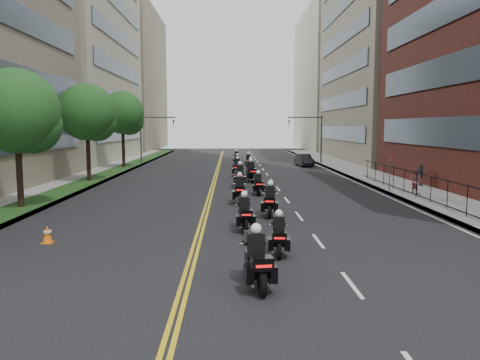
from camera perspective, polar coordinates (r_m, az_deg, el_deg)
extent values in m
plane|color=black|center=(13.29, -0.35, -12.75)|extent=(160.00, 160.00, 0.00)
cube|color=gray|center=(39.71, 16.65, 0.06)|extent=(4.00, 90.00, 0.15)
cube|color=gray|center=(39.59, -18.58, -0.02)|extent=(4.00, 90.00, 0.15)
cube|color=#163814|center=(39.35, -17.48, 0.12)|extent=(2.00, 90.00, 0.04)
cube|color=#333F4C|center=(32.76, 24.41, 4.43)|extent=(0.12, 25.80, 1.80)
cube|color=#333F4C|center=(32.90, 24.75, 11.40)|extent=(0.12, 25.80, 1.80)
cube|color=#333F4C|center=(33.51, 25.09, 18.22)|extent=(0.12, 25.80, 1.80)
cube|color=#756B55|center=(65.18, 18.94, 15.61)|extent=(15.00, 28.00, 30.00)
cube|color=#333F4C|center=(62.18, 11.97, 5.63)|extent=(0.12, 24.08, 1.80)
cube|color=#333F4C|center=(62.25, 12.05, 9.31)|extent=(0.12, 24.08, 1.80)
cube|color=#333F4C|center=(62.57, 12.14, 12.97)|extent=(0.12, 24.08, 1.80)
cube|color=#333F4C|center=(63.15, 12.24, 16.57)|extent=(0.12, 24.08, 1.80)
cube|color=#333F4C|center=(63.98, 12.33, 20.10)|extent=(0.12, 24.08, 1.80)
cube|color=#AEA48D|center=(93.50, 12.44, 11.72)|extent=(15.00, 28.00, 26.00)
cube|color=#333F4C|center=(32.60, -26.28, 4.33)|extent=(0.12, 25.80, 1.80)
cube|color=#333F4C|center=(32.73, -26.65, 11.34)|extent=(0.12, 25.80, 1.80)
cube|color=#333F4C|center=(33.35, -27.02, 18.19)|extent=(0.12, 25.80, 1.80)
cube|color=#AEA48D|center=(65.57, -21.66, 17.22)|extent=(16.00, 28.00, 34.00)
cube|color=#333F4C|center=(62.09, -14.11, 5.57)|extent=(0.12, 24.08, 1.80)
cube|color=#333F4C|center=(62.16, -14.21, 9.26)|extent=(0.12, 24.08, 1.80)
cube|color=#333F4C|center=(62.49, -14.32, 12.92)|extent=(0.12, 24.08, 1.80)
cube|color=#333F4C|center=(63.07, -14.43, 16.53)|extent=(0.12, 24.08, 1.80)
cube|color=#333F4C|center=(63.89, -14.54, 20.06)|extent=(0.12, 24.08, 1.80)
cube|color=#756B55|center=(93.53, -15.04, 11.65)|extent=(16.00, 28.00, 26.00)
cube|color=black|center=(27.12, 23.14, 0.13)|extent=(0.05, 28.00, 0.05)
cube|color=black|center=(27.28, 23.02, -2.58)|extent=(0.05, 28.00, 0.05)
cylinder|color=black|center=(26.97, -25.34, 1.73)|extent=(0.32, 0.32, 4.83)
sphere|color=#1A4E1D|center=(26.91, -25.63, 7.60)|extent=(4.40, 4.40, 4.40)
sphere|color=#1A4E1D|center=(27.03, -24.04, 6.20)|extent=(3.08, 3.08, 3.08)
cylinder|color=black|center=(38.21, -18.02, 3.50)|extent=(0.32, 0.32, 5.11)
sphere|color=#1A4E1D|center=(38.18, -18.18, 7.88)|extent=(4.40, 4.40, 4.40)
sphere|color=#1A4E1D|center=(38.38, -17.10, 6.82)|extent=(3.08, 3.08, 3.08)
cylinder|color=black|center=(49.80, -14.05, 4.44)|extent=(0.32, 0.32, 5.39)
sphere|color=#1A4E1D|center=(49.79, -14.15, 7.98)|extent=(4.40, 4.40, 4.40)
sphere|color=#1A4E1D|center=(50.04, -13.35, 7.11)|extent=(3.08, 3.08, 3.08)
cylinder|color=#3F3F44|center=(55.60, 9.88, 4.85)|extent=(0.18, 0.18, 5.60)
cylinder|color=#3F3F44|center=(55.24, 7.88, 7.57)|extent=(4.00, 0.14, 0.14)
imported|color=black|center=(54.98, 6.00, 6.77)|extent=(0.16, 0.20, 1.00)
cylinder|color=#3F3F44|center=(55.53, -11.98, 4.80)|extent=(0.18, 0.18, 5.60)
cylinder|color=#3F3F44|center=(55.18, -9.99, 7.54)|extent=(4.00, 0.14, 0.14)
imported|color=black|center=(54.93, -8.10, 6.74)|extent=(0.16, 0.20, 1.00)
cylinder|color=black|center=(12.41, 2.71, -12.47)|extent=(0.23, 0.72, 0.71)
cylinder|color=black|center=(13.97, 1.37, -10.27)|extent=(0.23, 0.72, 0.71)
cube|color=black|center=(13.10, 2.00, -10.09)|extent=(0.61, 1.45, 0.42)
cube|color=silver|center=(13.22, 1.96, -11.02)|extent=(0.46, 0.62, 0.31)
cube|color=black|center=(12.24, 2.73, -10.07)|extent=(0.59, 0.50, 0.33)
cube|color=red|center=(12.04, 2.93, -10.46)|extent=(0.42, 0.08, 0.07)
cube|color=black|center=(13.01, 1.97, -7.82)|extent=(0.49, 0.35, 0.65)
sphere|color=white|center=(12.92, 1.97, -5.93)|extent=(0.30, 0.30, 0.30)
cylinder|color=black|center=(15.70, 4.81, -8.54)|extent=(0.17, 0.63, 0.62)
cylinder|color=black|center=(17.11, 4.66, -7.26)|extent=(0.17, 0.63, 0.62)
cube|color=black|center=(16.34, 4.74, -7.01)|extent=(0.48, 1.26, 0.37)
cube|color=silver|center=(16.44, 4.73, -7.68)|extent=(0.38, 0.53, 0.27)
cube|color=black|center=(15.58, 4.82, -6.85)|extent=(0.50, 0.42, 0.29)
cube|color=red|center=(15.40, 4.85, -7.09)|extent=(0.37, 0.05, 0.06)
cube|color=black|center=(16.29, 4.75, -5.40)|extent=(0.42, 0.29, 0.57)
sphere|color=white|center=(16.22, 4.76, -4.07)|extent=(0.27, 0.27, 0.27)
cylinder|color=black|center=(19.25, 0.74, -5.60)|extent=(0.18, 0.68, 0.67)
cylinder|color=black|center=(20.80, 0.33, -4.68)|extent=(0.18, 0.68, 0.67)
cube|color=black|center=(19.97, 0.53, -4.35)|extent=(0.49, 1.36, 0.40)
cube|color=silver|center=(20.06, 0.52, -4.96)|extent=(0.41, 0.57, 0.30)
cube|color=black|center=(19.15, 0.74, -4.10)|extent=(0.54, 0.44, 0.32)
cube|color=red|center=(18.95, 0.80, -4.27)|extent=(0.40, 0.05, 0.07)
cube|color=black|center=(19.93, 0.52, -2.92)|extent=(0.45, 0.30, 0.61)
sphere|color=white|center=(19.88, 0.52, -1.74)|extent=(0.29, 0.29, 0.29)
cylinder|color=black|center=(22.38, 3.60, -3.85)|extent=(0.23, 0.72, 0.71)
cylinder|color=black|center=(24.01, 3.74, -3.13)|extent=(0.23, 0.72, 0.71)
cube|color=black|center=(23.15, 3.68, -2.77)|extent=(0.60, 1.44, 0.42)
cube|color=silver|center=(23.24, 3.68, -3.33)|extent=(0.46, 0.61, 0.31)
cube|color=black|center=(22.29, 3.61, -2.48)|extent=(0.59, 0.50, 0.33)
cube|color=red|center=(22.08, 3.59, -2.62)|extent=(0.42, 0.08, 0.07)
cube|color=black|center=(23.12, 3.69, -1.48)|extent=(0.49, 0.34, 0.64)
sphere|color=white|center=(23.07, 3.70, -0.40)|extent=(0.30, 0.30, 0.30)
cylinder|color=black|center=(26.05, -0.01, -2.33)|extent=(0.16, 0.72, 0.72)
cylinder|color=black|center=(27.73, -0.05, -1.78)|extent=(0.16, 0.72, 0.72)
cube|color=black|center=(26.85, -0.03, -1.42)|extent=(0.46, 1.44, 0.43)
cube|color=silver|center=(26.93, -0.03, -1.92)|extent=(0.41, 0.59, 0.32)
cube|color=black|center=(25.97, -0.01, -1.12)|extent=(0.56, 0.45, 0.34)
cube|color=red|center=(25.75, 0.00, -1.24)|extent=(0.43, 0.04, 0.07)
cube|color=black|center=(26.83, -0.03, -0.28)|extent=(0.47, 0.30, 0.66)
sphere|color=white|center=(26.79, -0.04, 0.67)|extent=(0.31, 0.31, 0.31)
cylinder|color=black|center=(29.46, 2.35, -1.38)|extent=(0.15, 0.64, 0.64)
cylinder|color=black|center=(30.94, 2.09, -0.99)|extent=(0.15, 0.64, 0.64)
cube|color=black|center=(30.16, 2.22, -0.69)|extent=(0.43, 1.28, 0.38)
cube|color=silver|center=(30.24, 2.21, -1.08)|extent=(0.37, 0.53, 0.28)
cube|color=black|center=(29.39, 2.35, -0.44)|extent=(0.50, 0.41, 0.30)
cube|color=red|center=(29.20, 2.39, -0.52)|extent=(0.38, 0.04, 0.07)
cube|color=black|center=(30.15, 2.21, 0.21)|extent=(0.42, 0.28, 0.58)
sphere|color=white|center=(30.12, 2.21, 0.96)|extent=(0.27, 0.27, 0.27)
cylinder|color=black|center=(33.06, -0.01, -0.39)|extent=(0.18, 0.76, 0.76)
cylinder|color=black|center=(34.83, 0.00, -0.03)|extent=(0.18, 0.76, 0.76)
cube|color=black|center=(33.91, -0.01, 0.32)|extent=(0.51, 1.52, 0.45)
cube|color=silver|center=(33.99, -0.01, -0.10)|extent=(0.44, 0.63, 0.34)
cube|color=black|center=(32.99, -0.01, 0.61)|extent=(0.59, 0.48, 0.36)
cube|color=red|center=(32.76, -0.02, 0.53)|extent=(0.45, 0.05, 0.08)
cube|color=black|center=(33.91, -0.01, 1.27)|extent=(0.50, 0.33, 0.69)
sphere|color=white|center=(33.88, -0.01, 2.06)|extent=(0.32, 0.32, 0.32)
cylinder|color=black|center=(36.16, 1.57, 0.20)|extent=(0.25, 0.77, 0.75)
cylinder|color=black|center=(37.90, 1.09, 0.50)|extent=(0.25, 0.77, 0.75)
cube|color=black|center=(36.99, 1.33, 0.83)|extent=(0.66, 1.55, 0.44)
cube|color=silver|center=(37.08, 1.31, 0.45)|extent=(0.50, 0.66, 0.33)
cube|color=black|center=(36.10, 1.57, 1.11)|extent=(0.63, 0.54, 0.36)
cube|color=red|center=(35.87, 1.64, 1.04)|extent=(0.44, 0.09, 0.08)
cube|color=black|center=(37.00, 1.31, 1.70)|extent=(0.52, 0.37, 0.69)
sphere|color=white|center=(36.97, 1.31, 2.42)|extent=(0.32, 0.32, 0.32)
cylinder|color=black|center=(40.03, -0.36, 0.81)|extent=(0.20, 0.74, 0.73)
cylinder|color=black|center=(41.73, -0.24, 1.04)|extent=(0.20, 0.74, 0.73)
cube|color=black|center=(40.85, -0.30, 1.34)|extent=(0.55, 1.47, 0.43)
cube|color=silver|center=(40.93, -0.29, 1.01)|extent=(0.45, 0.61, 0.32)
cube|color=black|center=(39.98, -0.36, 1.60)|extent=(0.59, 0.49, 0.34)
cube|color=red|center=(39.76, -0.38, 1.54)|extent=(0.43, 0.06, 0.07)
cube|color=black|center=(40.86, -0.30, 2.10)|extent=(0.49, 0.33, 0.66)
sphere|color=white|center=(40.84, -0.29, 2.73)|extent=(0.31, 0.31, 0.31)
cylinder|color=black|center=(43.54, 1.31, 1.20)|extent=(0.14, 0.62, 0.62)
cylinder|color=black|center=(44.98, 1.27, 1.37)|extent=(0.14, 0.62, 0.62)
cube|color=black|center=(44.24, 1.29, 1.61)|extent=(0.41, 1.23, 0.36)
cube|color=silver|center=(44.30, 1.29, 1.35)|extent=(0.36, 0.51, 0.27)
cube|color=black|center=(43.50, 1.31, 1.82)|extent=(0.48, 0.39, 0.29)
cube|color=red|center=(43.31, 1.32, 1.77)|extent=(0.36, 0.04, 0.06)
cube|color=black|center=(44.25, 1.29, 2.20)|extent=(0.40, 0.26, 0.56)
sphere|color=white|center=(44.23, 1.29, 2.69)|extent=(0.26, 0.26, 0.26)
cylinder|color=black|center=(46.39, -0.40, 1.58)|extent=(0.19, 0.69, 0.68)
cylinder|color=black|center=(47.98, -0.29, 1.74)|extent=(0.19, 0.69, 0.68)
cube|color=black|center=(47.16, -0.35, 2.00)|extent=(0.52, 1.38, 0.40)
cube|color=silver|center=(47.23, -0.34, 1.73)|extent=(0.42, 0.58, 0.30)
cube|color=black|center=(46.35, -0.40, 2.22)|extent=(0.55, 0.46, 0.32)
cube|color=red|center=(46.14, -0.42, 2.17)|extent=(0.40, 0.06, 0.07)
cube|color=black|center=(47.18, -0.34, 2.61)|extent=(0.46, 0.31, 0.62)
sphere|color=white|center=(47.16, -0.34, 3.12)|extent=(0.29, 0.29, 0.29)
cylinder|color=black|center=(49.82, 1.03, 1.89)|extent=(0.15, 0.64, 0.63)
cylinder|color=black|center=(51.30, 1.02, 2.03)|extent=(0.15, 0.64, 0.63)
cube|color=black|center=(50.54, 1.02, 2.26)|extent=(0.43, 1.27, 0.37)
cube|color=silver|center=(50.60, 1.02, 2.02)|extent=(0.37, 0.52, 0.28)
cube|color=black|center=(49.78, 1.03, 2.45)|extent=(0.49, 0.40, 0.30)
cube|color=red|center=(49.59, 1.03, 2.41)|extent=(0.37, 0.04, 0.07)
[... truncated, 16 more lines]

